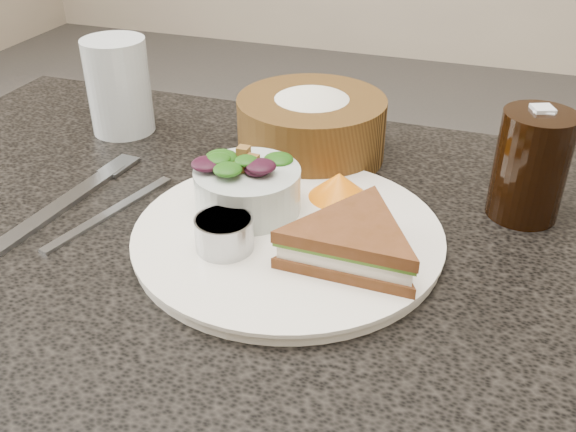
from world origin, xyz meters
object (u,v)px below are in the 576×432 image
at_px(cola_glass, 532,161).
at_px(water_glass, 119,86).
at_px(sandwich, 353,243).
at_px(dressing_ramekin, 224,234).
at_px(dinner_plate, 288,236).
at_px(salad_bowl, 247,182).
at_px(bread_basket, 311,117).

xyz_separation_m(cola_glass, water_glass, (-0.52, 0.05, -0.00)).
xyz_separation_m(sandwich, dressing_ramekin, (-0.12, -0.02, -0.00)).
distance_m(dinner_plate, water_glass, 0.36).
bearing_deg(cola_glass, dinner_plate, -148.90).
height_order(dinner_plate, water_glass, water_glass).
bearing_deg(salad_bowl, dressing_ramekin, -85.08).
height_order(bread_basket, cola_glass, cola_glass).
bearing_deg(dressing_ramekin, bread_basket, 87.72).
relative_size(dinner_plate, cola_glass, 2.39).
relative_size(salad_bowl, water_glass, 0.88).
height_order(dinner_plate, dressing_ramekin, dressing_ramekin).
bearing_deg(cola_glass, water_glass, 174.10).
relative_size(dinner_plate, salad_bowl, 2.77).
bearing_deg(sandwich, bread_basket, 117.50).
distance_m(salad_bowl, dressing_ramekin, 0.08).
distance_m(salad_bowl, water_glass, 0.30).
bearing_deg(bread_basket, salad_bowl, -95.46).
xyz_separation_m(sandwich, water_glass, (-0.38, 0.22, 0.03)).
height_order(sandwich, water_glass, water_glass).
bearing_deg(bread_basket, dinner_plate, -79.31).
xyz_separation_m(bread_basket, water_glass, (-0.27, -0.01, 0.01)).
bearing_deg(dinner_plate, sandwich, -22.26).
bearing_deg(water_glass, bread_basket, 1.82).
xyz_separation_m(dinner_plate, sandwich, (0.07, -0.03, 0.03)).
bearing_deg(water_glass, sandwich, -29.99).
height_order(dinner_plate, bread_basket, bread_basket).
distance_m(dinner_plate, sandwich, 0.08).
xyz_separation_m(sandwich, salad_bowl, (-0.13, 0.06, 0.01)).
bearing_deg(cola_glass, dressing_ramekin, -145.61).
height_order(sandwich, salad_bowl, salad_bowl).
xyz_separation_m(dressing_ramekin, water_glass, (-0.26, 0.24, 0.03)).
bearing_deg(sandwich, cola_glass, 49.41).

